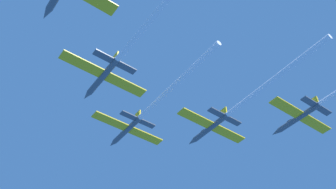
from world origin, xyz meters
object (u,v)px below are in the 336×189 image
at_px(jet_left_wing, 128,46).
at_px(jet_right_wing, 238,107).
at_px(jet_right_outer, 332,96).
at_px(jet_lead, 148,110).

bearing_deg(jet_left_wing, jet_right_wing, 0.36).
distance_m(jet_left_wing, jet_right_outer, 48.94).
bearing_deg(jet_lead, jet_right_wing, -44.75).
height_order(jet_lead, jet_right_wing, jet_lead).
bearing_deg(jet_right_outer, jet_lead, 135.94).
height_order(jet_right_wing, jet_right_outer, jet_right_outer).
distance_m(jet_lead, jet_right_outer, 43.63).
xyz_separation_m(jet_left_wing, jet_right_wing, (30.74, 0.19, -0.13)).
distance_m(jet_lead, jet_right_wing, 21.84).
distance_m(jet_lead, jet_left_wing, 21.85).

